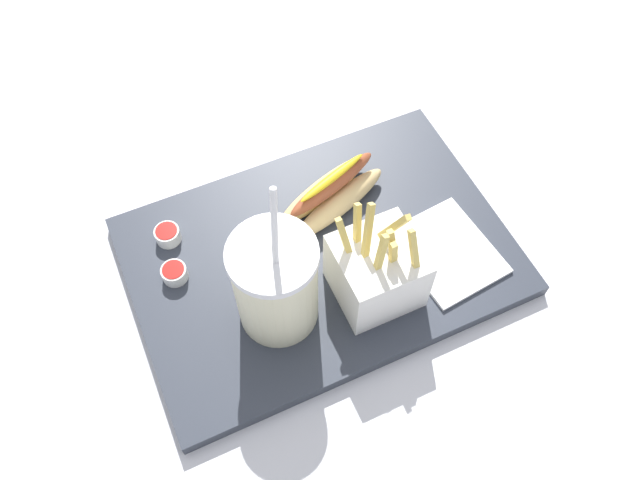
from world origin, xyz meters
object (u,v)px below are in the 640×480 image
Objects in this scene: hot_dog_1 at (332,193)px; ketchup_cup_1 at (168,234)px; soda_cup at (276,284)px; ketchup_cup_2 at (174,273)px; fries_basket at (377,271)px; napkin_stack at (448,252)px.

hot_dog_1 reaches higher than ketchup_cup_1.
soda_cup reaches higher than hot_dog_1.
ketchup_cup_1 is 1.02× the size of ketchup_cup_2.
napkin_stack is (0.11, 0.01, -0.04)m from fries_basket.
hot_dog_1 is at bearing -9.68° from ketchup_cup_1.
hot_dog_1 is at bearing 87.19° from fries_basket.
fries_basket is 4.75× the size of ketchup_cup_2.
ketchup_cup_2 is at bearing 161.37° from napkin_stack.
soda_cup is 0.19m from ketchup_cup_1.
hot_dog_1 reaches higher than ketchup_cup_2.
ketchup_cup_2 is at bearing 135.49° from soda_cup.
ketchup_cup_1 is (-0.09, 0.16, -0.06)m from soda_cup.
soda_cup is 1.39× the size of hot_dog_1.
soda_cup is 1.78× the size of napkin_stack.
ketchup_cup_1 is (-0.21, 0.18, -0.04)m from fries_basket.
soda_cup reaches higher than napkin_stack.
ketchup_cup_2 is (-0.22, 0.12, -0.04)m from fries_basket.
ketchup_cup_1 is 0.36m from napkin_stack.
ketchup_cup_1 and ketchup_cup_2 have the same top height.
fries_basket is at bearing -92.81° from hot_dog_1.
fries_basket reaches higher than ketchup_cup_2.
soda_cup reaches higher than ketchup_cup_1.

